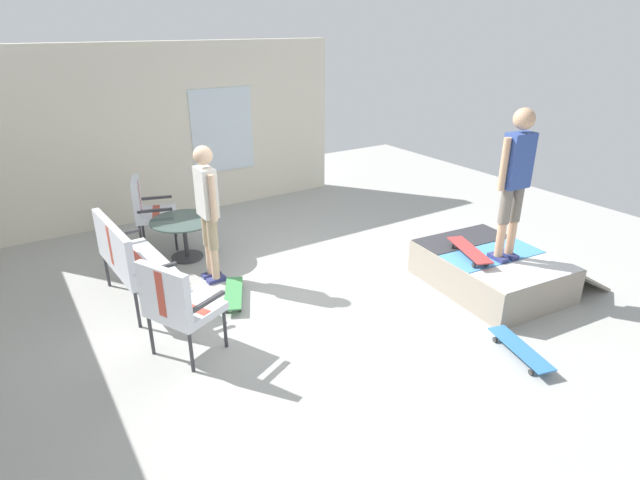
{
  "coord_description": "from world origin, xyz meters",
  "views": [
    {
      "loc": [
        -4.58,
        2.96,
        3.05
      ],
      "look_at": [
        0.05,
        -0.03,
        0.7
      ],
      "focal_mm": 28.75,
      "sensor_mm": 36.0,
      "label": 1
    }
  ],
  "objects_px": {
    "patio_bench": "(127,255)",
    "patio_table": "(185,231)",
    "person_watching": "(207,204)",
    "skateboard_by_bench": "(234,293)",
    "patio_chair_near_house": "(147,206)",
    "skateboard_spare": "(520,349)",
    "person_skater": "(516,174)",
    "patio_chair_by_wall": "(176,302)",
    "skateboard_on_ramp": "(469,250)",
    "skate_ramp": "(492,270)"
  },
  "relations": [
    {
      "from": "patio_bench",
      "to": "patio_table",
      "type": "distance_m",
      "value": 1.29
    },
    {
      "from": "patio_chair_near_house",
      "to": "patio_table",
      "type": "relative_size",
      "value": 1.13
    },
    {
      "from": "skate_ramp",
      "to": "patio_chair_by_wall",
      "type": "relative_size",
      "value": 1.97
    },
    {
      "from": "patio_chair_near_house",
      "to": "patio_chair_by_wall",
      "type": "height_order",
      "value": "same"
    },
    {
      "from": "patio_chair_near_house",
      "to": "patio_table",
      "type": "distance_m",
      "value": 0.78
    },
    {
      "from": "patio_chair_by_wall",
      "to": "skate_ramp",
      "type": "bearing_deg",
      "value": -100.21
    },
    {
      "from": "patio_chair_near_house",
      "to": "patio_table",
      "type": "bearing_deg",
      "value": -157.56
    },
    {
      "from": "person_watching",
      "to": "skateboard_by_bench",
      "type": "relative_size",
      "value": 2.15
    },
    {
      "from": "person_skater",
      "to": "skateboard_spare",
      "type": "distance_m",
      "value": 1.94
    },
    {
      "from": "patio_table",
      "to": "skateboard_by_bench",
      "type": "bearing_deg",
      "value": -177.48
    },
    {
      "from": "patio_chair_near_house",
      "to": "skateboard_spare",
      "type": "distance_m",
      "value": 5.25
    },
    {
      "from": "patio_chair_by_wall",
      "to": "person_skater",
      "type": "bearing_deg",
      "value": -102.48
    },
    {
      "from": "patio_table",
      "to": "person_watching",
      "type": "height_order",
      "value": "person_watching"
    },
    {
      "from": "skate_ramp",
      "to": "skateboard_by_bench",
      "type": "height_order",
      "value": "skate_ramp"
    },
    {
      "from": "patio_bench",
      "to": "person_skater",
      "type": "xyz_separation_m",
      "value": [
        -2.16,
        -3.82,
        0.88
      ]
    },
    {
      "from": "patio_chair_by_wall",
      "to": "skateboard_by_bench",
      "type": "relative_size",
      "value": 1.26
    },
    {
      "from": "skateboard_on_ramp",
      "to": "skateboard_by_bench",
      "type": "bearing_deg",
      "value": 62.1
    },
    {
      "from": "skateboard_by_bench",
      "to": "skateboard_on_ramp",
      "type": "xyz_separation_m",
      "value": [
        -1.32,
        -2.5,
        0.45
      ]
    },
    {
      "from": "patio_chair_near_house",
      "to": "person_watching",
      "type": "height_order",
      "value": "person_watching"
    },
    {
      "from": "patio_bench",
      "to": "patio_table",
      "type": "xyz_separation_m",
      "value": [
        0.85,
        -0.95,
        -0.21
      ]
    },
    {
      "from": "person_skater",
      "to": "patio_chair_by_wall",
      "type": "bearing_deg",
      "value": 77.52
    },
    {
      "from": "person_skater",
      "to": "skateboard_by_bench",
      "type": "xyz_separation_m",
      "value": [
        1.57,
        2.81,
        -1.41
      ]
    },
    {
      "from": "skateboard_by_bench",
      "to": "patio_table",
      "type": "bearing_deg",
      "value": 2.52
    },
    {
      "from": "person_watching",
      "to": "skateboard_on_ramp",
      "type": "distance_m",
      "value": 3.2
    },
    {
      "from": "patio_bench",
      "to": "skateboard_by_bench",
      "type": "bearing_deg",
      "value": -120.39
    },
    {
      "from": "person_watching",
      "to": "skateboard_spare",
      "type": "xyz_separation_m",
      "value": [
        -3.21,
        -1.91,
        -0.93
      ]
    },
    {
      "from": "person_skater",
      "to": "skateboard_on_ramp",
      "type": "bearing_deg",
      "value": 51.42
    },
    {
      "from": "skateboard_by_bench",
      "to": "skateboard_on_ramp",
      "type": "bearing_deg",
      "value": -117.9
    },
    {
      "from": "person_watching",
      "to": "patio_table",
      "type": "bearing_deg",
      "value": 4.92
    },
    {
      "from": "skateboard_spare",
      "to": "person_watching",
      "type": "bearing_deg",
      "value": 30.76
    },
    {
      "from": "patio_chair_by_wall",
      "to": "skateboard_on_ramp",
      "type": "bearing_deg",
      "value": -99.54
    },
    {
      "from": "patio_bench",
      "to": "patio_chair_near_house",
      "type": "distance_m",
      "value": 1.68
    },
    {
      "from": "patio_chair_by_wall",
      "to": "skateboard_on_ramp",
      "type": "height_order",
      "value": "patio_chair_by_wall"
    },
    {
      "from": "person_watching",
      "to": "person_skater",
      "type": "bearing_deg",
      "value": -128.23
    },
    {
      "from": "patio_table",
      "to": "skateboard_spare",
      "type": "height_order",
      "value": "patio_table"
    },
    {
      "from": "patio_bench",
      "to": "skateboard_on_ramp",
      "type": "height_order",
      "value": "patio_bench"
    },
    {
      "from": "patio_bench",
      "to": "patio_chair_near_house",
      "type": "height_order",
      "value": "same"
    },
    {
      "from": "patio_chair_near_house",
      "to": "skateboard_on_ramp",
      "type": "bearing_deg",
      "value": -140.56
    },
    {
      "from": "patio_chair_by_wall",
      "to": "person_skater",
      "type": "relative_size",
      "value": 0.58
    },
    {
      "from": "patio_bench",
      "to": "person_watching",
      "type": "xyz_separation_m",
      "value": [
        0.04,
        -1.02,
        0.4
      ]
    },
    {
      "from": "skate_ramp",
      "to": "person_skater",
      "type": "xyz_separation_m",
      "value": [
        -0.15,
        0.03,
        1.26
      ]
    },
    {
      "from": "patio_bench",
      "to": "person_skater",
      "type": "bearing_deg",
      "value": -119.53
    },
    {
      "from": "skateboard_by_bench",
      "to": "patio_chair_by_wall",
      "type": "bearing_deg",
      "value": 130.21
    },
    {
      "from": "skate_ramp",
      "to": "person_watching",
      "type": "bearing_deg",
      "value": 54.0
    },
    {
      "from": "patio_chair_near_house",
      "to": "skateboard_on_ramp",
      "type": "relative_size",
      "value": 1.24
    },
    {
      "from": "patio_table",
      "to": "patio_chair_by_wall",
      "type": "bearing_deg",
      "value": 159.36
    },
    {
      "from": "skateboard_by_bench",
      "to": "skate_ramp",
      "type": "bearing_deg",
      "value": -116.61
    },
    {
      "from": "patio_chair_by_wall",
      "to": "person_skater",
      "type": "height_order",
      "value": "person_skater"
    },
    {
      "from": "person_skater",
      "to": "skateboard_on_ramp",
      "type": "height_order",
      "value": "person_skater"
    },
    {
      "from": "patio_chair_near_house",
      "to": "skateboard_spare",
      "type": "xyz_separation_m",
      "value": [
        -4.71,
        -2.27,
        -0.53
      ]
    }
  ]
}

